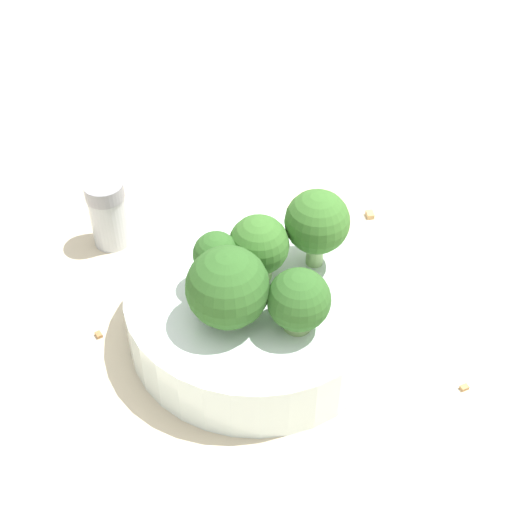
# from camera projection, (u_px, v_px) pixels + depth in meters

# --- Properties ---
(ground_plane) EXTENTS (3.00, 3.00, 0.00)m
(ground_plane) POSITION_uv_depth(u_px,v_px,m) (256.00, 331.00, 0.55)
(ground_plane) COLOR beige
(bowl) EXTENTS (0.19, 0.19, 0.05)m
(bowl) POSITION_uv_depth(u_px,v_px,m) (256.00, 310.00, 0.53)
(bowl) COLOR silver
(bowl) RESTS_ON ground_plane
(broccoli_floret_0) EXTENTS (0.05, 0.05, 0.06)m
(broccoli_floret_0) POSITION_uv_depth(u_px,v_px,m) (317.00, 223.00, 0.51)
(broccoli_floret_0) COLOR #8EB770
(broccoli_floret_0) RESTS_ON bowl
(broccoli_floret_1) EXTENTS (0.04, 0.04, 0.05)m
(broccoli_floret_1) POSITION_uv_depth(u_px,v_px,m) (299.00, 301.00, 0.47)
(broccoli_floret_1) COLOR #7A9E5B
(broccoli_floret_1) RESTS_ON bowl
(broccoli_floret_2) EXTENTS (0.04, 0.04, 0.05)m
(broccoli_floret_2) POSITION_uv_depth(u_px,v_px,m) (259.00, 247.00, 0.50)
(broccoli_floret_2) COLOR #84AD66
(broccoli_floret_2) RESTS_ON bowl
(broccoli_floret_3) EXTENTS (0.06, 0.06, 0.06)m
(broccoli_floret_3) POSITION_uv_depth(u_px,v_px,m) (234.00, 291.00, 0.47)
(broccoli_floret_3) COLOR #8EB770
(broccoli_floret_3) RESTS_ON bowl
(broccoli_floret_4) EXTENTS (0.03, 0.03, 0.05)m
(broccoli_floret_4) POSITION_uv_depth(u_px,v_px,m) (216.00, 257.00, 0.50)
(broccoli_floret_4) COLOR #84AD66
(broccoli_floret_4) RESTS_ON bowl
(pepper_shaker) EXTENTS (0.03, 0.03, 0.06)m
(pepper_shaker) POSITION_uv_depth(u_px,v_px,m) (108.00, 213.00, 0.60)
(pepper_shaker) COLOR #B2B7BC
(pepper_shaker) RESTS_ON ground_plane
(almond_crumb_0) EXTENTS (0.01, 0.01, 0.01)m
(almond_crumb_0) POSITION_uv_depth(u_px,v_px,m) (98.00, 333.00, 0.54)
(almond_crumb_0) COLOR olive
(almond_crumb_0) RESTS_ON ground_plane
(almond_crumb_1) EXTENTS (0.01, 0.01, 0.01)m
(almond_crumb_1) POSITION_uv_depth(u_px,v_px,m) (370.00, 213.00, 0.64)
(almond_crumb_1) COLOR tan
(almond_crumb_1) RESTS_ON ground_plane
(almond_crumb_2) EXTENTS (0.01, 0.01, 0.01)m
(almond_crumb_2) POSITION_uv_depth(u_px,v_px,m) (324.00, 226.00, 0.63)
(almond_crumb_2) COLOR olive
(almond_crumb_2) RESTS_ON ground_plane
(almond_crumb_3) EXTENTS (0.01, 0.01, 0.01)m
(almond_crumb_3) POSITION_uv_depth(u_px,v_px,m) (465.00, 386.00, 0.50)
(almond_crumb_3) COLOR #AD7F4C
(almond_crumb_3) RESTS_ON ground_plane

